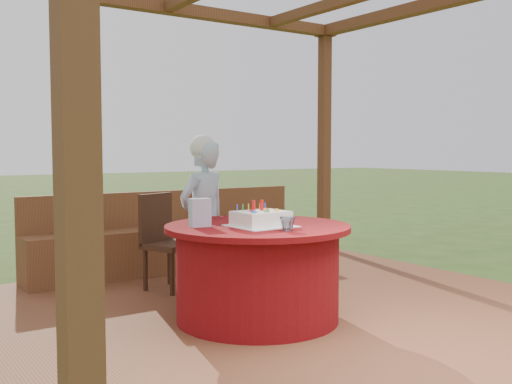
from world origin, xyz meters
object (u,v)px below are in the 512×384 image
Objects in this scene: chair at (164,238)px; birthday_cake at (261,219)px; bench at (175,244)px; gift_bag at (200,213)px; drinking_glass at (287,224)px; elderly_woman at (203,216)px; table at (257,272)px.

chair is 1.38m from birthday_cake.
bench is 2.03m from gift_bag.
bench is 3.58× the size of chair.
gift_bag reaches higher than drinking_glass.
gift_bag is (-0.27, -1.12, 0.33)m from chair.
chair is at bearing 105.54° from elderly_woman.
bench is 2.27× the size of table.
drinking_glass is (-0.02, -0.38, 0.39)m from table.
gift_bag is 1.92× the size of drinking_glass.
table is at bearing -99.41° from bench.
bench is 7.29× the size of birthday_cake.
drinking_glass is (-0.03, -1.18, 0.06)m from elderly_woman.
table is 3.21× the size of birthday_cake.
bench is at bearing 78.05° from gift_bag.
gift_bag is (-0.36, 0.23, 0.04)m from birthday_cake.
bench is at bearing 80.17° from birthday_cake.
elderly_woman is at bearing 87.75° from birthday_cake.
gift_bag reaches higher than chair.
elderly_woman is 13.14× the size of drinking_glass.
chair reaches higher than bench.
drinking_glass is at bearing -93.15° from table.
chair is 0.62× the size of elderly_woman.
drinking_glass is (0.10, -1.64, 0.28)m from chair.
chair is (-0.12, 1.26, 0.10)m from table.
chair is 4.26× the size of gift_bag.
gift_bag is (-0.71, -1.82, 0.52)m from bench.
birthday_cake is at bearing -86.00° from chair.
table is at bearing 86.85° from drinking_glass.
birthday_cake is 0.43m from gift_bag.
birthday_cake is (0.09, -1.35, 0.29)m from chair.
table is 1.58× the size of chair.
chair reaches higher than table.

